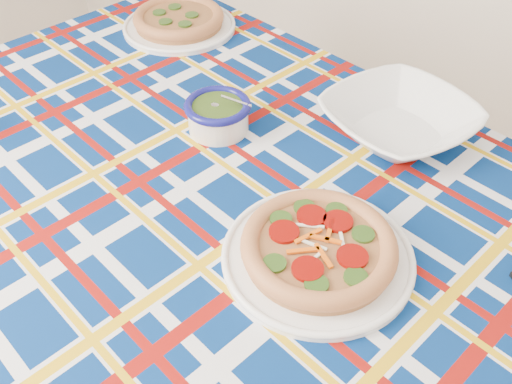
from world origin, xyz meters
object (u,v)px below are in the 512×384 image
at_px(main_focaccia_plate, 319,247).
at_px(pesto_bowl, 218,113).
at_px(dining_table, 235,228).
at_px(serving_bowl, 399,120).

height_order(main_focaccia_plate, pesto_bowl, pesto_bowl).
xyz_separation_m(dining_table, main_focaccia_plate, (0.20, -0.08, 0.12)).
relative_size(main_focaccia_plate, serving_bowl, 1.11).
bearing_deg(dining_table, serving_bowl, 76.27).
bearing_deg(serving_bowl, pesto_bowl, -158.96).
relative_size(dining_table, serving_bowl, 6.62).
bearing_deg(dining_table, main_focaccia_plate, -0.29).
xyz_separation_m(pesto_bowl, serving_bowl, (0.36, 0.14, -0.01)).
bearing_deg(pesto_bowl, serving_bowl, 21.04).
bearing_deg(main_focaccia_plate, serving_bowl, 84.70).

